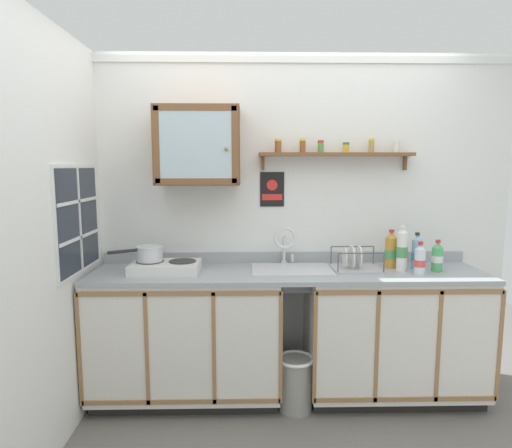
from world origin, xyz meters
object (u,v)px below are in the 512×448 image
at_px(sink, 291,273).
at_px(dish_rack, 355,264).
at_px(saucepan, 149,253).
at_px(warning_sign, 272,190).
at_px(wall_cabinet, 198,146).
at_px(bottle_opaque_white_0, 402,250).
at_px(bottle_soda_green_1, 437,257).
at_px(bottle_water_blue_3, 417,253).
at_px(bottle_water_clear_2, 420,260).
at_px(hot_plate_stove, 166,267).
at_px(trash_bin, 295,382).
at_px(bottle_juice_amber_4, 391,251).

relative_size(sink, dish_rack, 1.65).
height_order(sink, saucepan, sink).
bearing_deg(warning_sign, wall_cabinet, -165.04).
xyz_separation_m(dish_rack, wall_cabinet, (-1.08, 0.10, 0.81)).
height_order(sink, warning_sign, warning_sign).
bearing_deg(bottle_opaque_white_0, sink, 176.94).
distance_m(wall_cabinet, warning_sign, 0.62).
height_order(bottle_soda_green_1, dish_rack, bottle_soda_green_1).
bearing_deg(bottle_water_blue_3, wall_cabinet, 177.33).
xyz_separation_m(bottle_opaque_white_0, bottle_water_clear_2, (0.09, -0.09, -0.05)).
height_order(hot_plate_stove, bottle_soda_green_1, bottle_soda_green_1).
relative_size(hot_plate_stove, bottle_water_clear_2, 2.10).
bearing_deg(bottle_water_blue_3, dish_rack, -175.92).
relative_size(saucepan, bottle_opaque_white_0, 1.07).
relative_size(sink, trash_bin, 1.50).
bearing_deg(sink, bottle_soda_green_1, -3.67).
height_order(hot_plate_stove, warning_sign, warning_sign).
xyz_separation_m(bottle_water_clear_2, dish_rack, (-0.40, 0.13, -0.06)).
bearing_deg(warning_sign, trash_bin, -72.89).
xyz_separation_m(dish_rack, trash_bin, (-0.43, -0.20, -0.76)).
relative_size(hot_plate_stove, bottle_water_blue_3, 1.81).
bearing_deg(sink, trash_bin, -85.76).
relative_size(sink, saucepan, 1.63).
xyz_separation_m(bottle_water_clear_2, warning_sign, (-0.96, 0.38, 0.45)).
xyz_separation_m(bottle_soda_green_1, bottle_water_blue_3, (-0.11, 0.09, 0.01)).
xyz_separation_m(bottle_opaque_white_0, dish_rack, (-0.31, 0.04, -0.11)).
relative_size(bottle_opaque_white_0, trash_bin, 0.86).
distance_m(saucepan, wall_cabinet, 0.81).
bearing_deg(wall_cabinet, saucepan, -159.51).
bearing_deg(hot_plate_stove, saucepan, 170.23).
relative_size(bottle_opaque_white_0, bottle_water_blue_3, 1.24).
bearing_deg(bottle_juice_amber_4, warning_sign, 167.51).
distance_m(bottle_water_blue_3, bottle_juice_amber_4, 0.18).
bearing_deg(bottle_water_blue_3, bottle_opaque_white_0, -151.60).
bearing_deg(sink, hot_plate_stove, -177.14).
bearing_deg(saucepan, dish_rack, 0.85).
relative_size(bottle_soda_green_1, bottle_juice_amber_4, 0.80).
bearing_deg(bottle_juice_amber_4, wall_cabinet, 178.09).
distance_m(sink, bottle_juice_amber_4, 0.73).
distance_m(bottle_juice_amber_4, dish_rack, 0.29).
xyz_separation_m(sink, bottle_water_blue_3, (0.88, 0.03, 0.13)).
xyz_separation_m(bottle_water_clear_2, wall_cabinet, (-1.48, 0.24, 0.76)).
xyz_separation_m(bottle_water_blue_3, bottle_juice_amber_4, (-0.17, 0.03, 0.01)).
distance_m(hot_plate_stove, saucepan, 0.15).
height_order(bottle_opaque_white_0, warning_sign, warning_sign).
bearing_deg(bottle_water_clear_2, wall_cabinet, 170.96).
relative_size(bottle_soda_green_1, dish_rack, 0.65).
xyz_separation_m(bottle_soda_green_1, trash_bin, (-0.98, -0.14, -0.82)).
distance_m(bottle_opaque_white_0, bottle_soda_green_1, 0.24).
bearing_deg(dish_rack, bottle_water_blue_3, 4.08).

